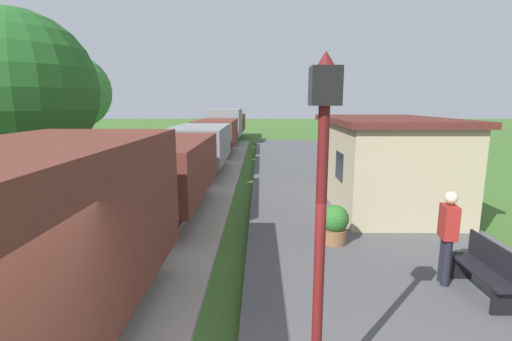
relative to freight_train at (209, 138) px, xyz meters
name	(u,v)px	position (x,y,z in m)	size (l,w,h in m)	color
freight_train	(209,138)	(0.00, 0.00, 0.00)	(2.50, 39.20, 2.72)	brown
station_hut	(383,161)	(6.80, -8.94, 0.15)	(3.50, 5.80, 2.78)	tan
bench_near_hut	(487,269)	(6.72, -14.70, -0.78)	(0.42, 1.50, 0.91)	black
person_waiting	(448,234)	(6.23, -14.29, -0.32)	(0.29, 0.41, 1.71)	black
potted_planter	(335,224)	(4.63, -12.38, -0.78)	(0.64, 0.64, 0.92)	brown
lamp_post_near	(322,173)	(3.51, -16.99, 1.30)	(0.28, 0.28, 3.70)	#591414
tree_trackside_far	(18,90)	(-4.12, -9.78, 2.35)	(4.47, 4.47, 6.10)	#4C3823
tree_field_left	(73,92)	(-6.67, -1.50, 2.52)	(3.76, 3.76, 5.91)	#4C3823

